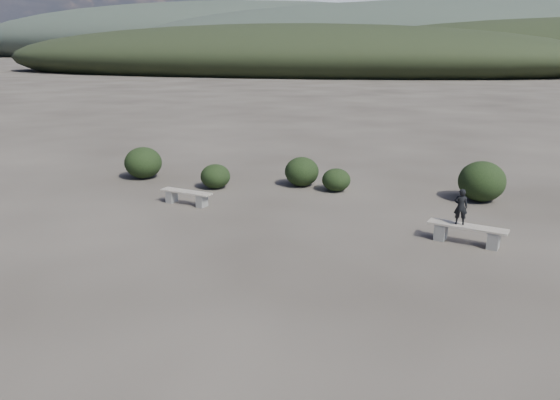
% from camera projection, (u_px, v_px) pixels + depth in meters
% --- Properties ---
extents(ground, '(1200.00, 1200.00, 0.00)m').
position_uv_depth(ground, '(244.00, 304.00, 10.48)').
color(ground, '#332D27').
rests_on(ground, ground).
extents(bench_left, '(1.77, 0.70, 0.43)m').
position_uv_depth(bench_left, '(186.00, 196.00, 16.97)').
color(bench_left, slate).
rests_on(bench_left, ground).
extents(bench_right, '(1.96, 0.87, 0.48)m').
position_uv_depth(bench_right, '(467.00, 233.00, 13.58)').
color(bench_right, slate).
rests_on(bench_right, ground).
extents(seated_person, '(0.34, 0.24, 0.91)m').
position_uv_depth(seated_person, '(461.00, 207.00, 13.50)').
color(seated_person, black).
rests_on(seated_person, bench_right).
extents(shrub_a, '(1.03, 1.03, 0.84)m').
position_uv_depth(shrub_a, '(215.00, 176.00, 18.90)').
color(shrub_a, black).
rests_on(shrub_a, ground).
extents(shrub_b, '(1.20, 1.20, 1.03)m').
position_uv_depth(shrub_b, '(302.00, 172.00, 19.19)').
color(shrub_b, black).
rests_on(shrub_b, ground).
extents(shrub_c, '(0.97, 0.97, 0.78)m').
position_uv_depth(shrub_c, '(336.00, 180.00, 18.53)').
color(shrub_c, black).
rests_on(shrub_c, ground).
extents(shrub_d, '(1.47, 1.47, 1.28)m').
position_uv_depth(shrub_d, '(482.00, 181.00, 17.27)').
color(shrub_d, black).
rests_on(shrub_d, ground).
extents(shrub_f, '(1.38, 1.38, 1.17)m').
position_uv_depth(shrub_f, '(143.00, 163.00, 20.32)').
color(shrub_f, black).
rests_on(shrub_f, ground).
extents(mountain_ridges, '(500.00, 400.00, 56.00)m').
position_uv_depth(mountain_ridges, '(418.00, 36.00, 324.06)').
color(mountain_ridges, black).
rests_on(mountain_ridges, ground).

